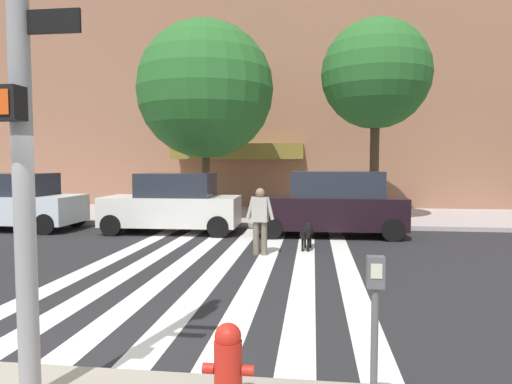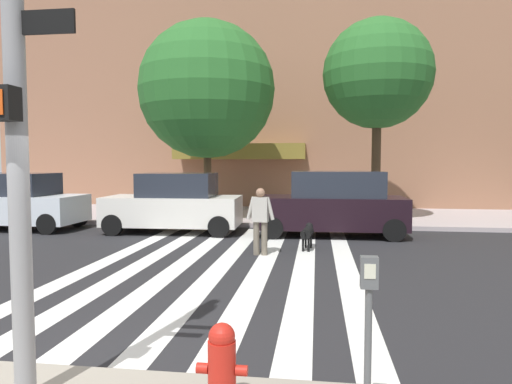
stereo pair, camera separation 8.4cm
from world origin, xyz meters
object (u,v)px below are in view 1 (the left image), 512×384
Objects in this scene: street_tree_nearest at (205,90)px; pedestrian_dog_walker at (260,217)px; parked_car_behind_first at (173,204)px; street_tree_middle at (376,75)px; parked_car_near_curb at (13,203)px; dog_on_leash at (307,232)px; parked_car_third_in_line at (332,204)px; traffic_light_pole at (14,12)px; fire_hydrant at (228,368)px; parking_meter_second_along at (375,314)px.

pedestrian_dog_walker is at bearing -65.07° from street_tree_nearest.
street_tree_middle reaches higher than parked_car_behind_first.
dog_on_leash is (9.87, -2.29, -0.45)m from parked_car_near_curb.
parked_car_near_curb is 1.03× the size of parked_car_third_in_line.
parked_car_third_in_line is at bearing 72.50° from dog_on_leash.
street_tree_nearest is 1.02× the size of street_tree_middle.
traffic_light_pole is 0.80× the size of street_tree_middle.
street_tree_nearest is 6.25m from street_tree_middle.
parked_car_third_in_line is 2.46m from dog_on_leash.
traffic_light_pole reaches higher than parked_car_third_in_line.
parked_car_behind_first reaches higher than fire_hydrant.
pedestrian_dog_walker reaches higher than dog_on_leash.
pedestrian_dog_walker is 1.50m from dog_on_leash.
fire_hydrant is at bearing -178.11° from parking_meter_second_along.
street_tree_middle reaches higher than parked_car_third_in_line.
parked_car_near_curb is (-9.32, 10.37, 0.37)m from fire_hydrant.
traffic_light_pole is 10.97m from parked_car_behind_first.
traffic_light_pole is 13.42m from street_tree_nearest.
parked_car_near_curb is at bearing 135.55° from parking_meter_second_along.
parked_car_near_curb is at bearing 125.75° from traffic_light_pole.
parked_car_near_curb is 0.64× the size of street_tree_middle.
parking_meter_second_along is at bearing -44.45° from parked_car_near_curb.
street_tree_middle reaches higher than dog_on_leash.
fire_hydrant is 0.56× the size of parking_meter_second_along.
parked_car_behind_first is at bearing 135.21° from pedestrian_dog_walker.
parked_car_behind_first reaches higher than dog_on_leash.
traffic_light_pole is 0.79× the size of street_tree_nearest.
parked_car_near_curb is at bearing 131.93° from fire_hydrant.
street_tree_middle is at bearing 22.87° from parked_car_behind_first.
street_tree_middle reaches higher than fire_hydrant.
parking_meter_second_along is at bearing 1.89° from fire_hydrant.
parked_car_behind_first is (-4.98, 10.34, -0.11)m from parking_meter_second_along.
fire_hydrant is at bearing 3.14° from traffic_light_pole.
pedestrian_dog_walker is (3.19, -3.17, 0.01)m from parked_car_behind_first.
traffic_light_pole reaches higher than dog_on_leash.
dog_on_leash is at bearing -107.50° from parked_car_third_in_line.
parking_meter_second_along is 10.34m from parked_car_third_in_line.
parked_car_near_curb is (-10.53, 10.33, -0.14)m from parking_meter_second_along.
street_tree_middle reaches higher than parked_car_near_curb.
parking_meter_second_along is at bearing -85.30° from dog_on_leash.
parked_car_third_in_line is 0.61× the size of street_tree_nearest.
traffic_light_pole reaches higher than parking_meter_second_along.
street_tree_nearest reaches higher than parking_meter_second_along.
parked_car_near_curb is 9.30m from pedestrian_dog_walker.
parked_car_near_curb is at bearing -167.05° from street_tree_middle.
traffic_light_pole is at bearing -109.40° from street_tree_middle.
pedestrian_dog_walker is (8.75, -3.17, 0.03)m from parked_car_near_curb.
parking_meter_second_along is 1.19× the size of dog_on_leash.
fire_hydrant is 11.04m from parked_car_behind_first.
traffic_light_pole is 3.90m from parking_meter_second_along.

